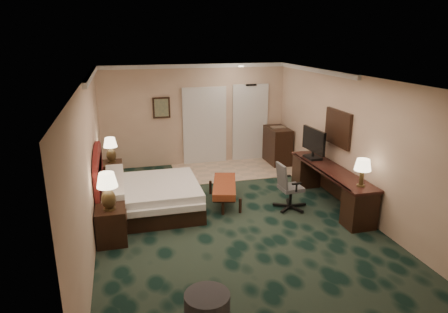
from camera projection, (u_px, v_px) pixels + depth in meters
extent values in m
cube|color=black|center=(233.00, 221.00, 7.68)|extent=(5.00, 7.50, 0.00)
cube|color=white|center=(234.00, 79.00, 6.89)|extent=(5.00, 7.50, 0.00)
cube|color=tan|center=(195.00, 115.00, 10.75)|extent=(5.00, 0.00, 2.70)
cube|color=tan|center=(340.00, 262.00, 3.81)|extent=(5.00, 0.00, 2.70)
cube|color=tan|center=(90.00, 164.00, 6.68)|extent=(0.00, 7.50, 2.70)
cube|color=tan|center=(355.00, 144.00, 7.89)|extent=(0.00, 7.50, 2.70)
cube|color=beige|center=(236.00, 169.00, 10.58)|extent=(3.20, 1.70, 0.01)
cube|color=silver|center=(250.00, 123.00, 11.19)|extent=(1.02, 0.06, 2.18)
cube|color=silver|center=(205.00, 126.00, 10.86)|extent=(1.20, 0.06, 2.10)
cube|color=#4D6558|center=(161.00, 108.00, 10.43)|extent=(0.45, 0.06, 0.55)
cube|color=white|center=(338.00, 128.00, 8.37)|extent=(0.05, 0.95, 0.75)
cube|color=white|center=(152.00, 198.00, 7.99)|extent=(1.88, 1.74, 0.59)
cube|color=black|center=(111.00, 225.00, 6.81)|extent=(0.50, 0.58, 0.63)
cube|color=black|center=(112.00, 175.00, 9.28)|extent=(0.49, 0.56, 0.61)
cube|color=maroon|center=(224.00, 193.00, 8.43)|extent=(0.79, 1.40, 0.45)
cylinder|color=#333436|center=(207.00, 309.00, 4.91)|extent=(0.62, 0.62, 0.41)
cube|color=black|center=(330.00, 186.00, 8.35)|extent=(0.58, 2.70, 0.78)
cube|color=black|center=(313.00, 144.00, 8.81)|extent=(0.13, 0.88, 0.68)
cube|color=black|center=(277.00, 145.00, 11.02)|extent=(0.52, 0.94, 1.00)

